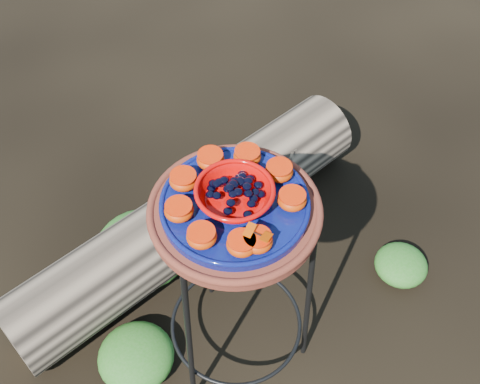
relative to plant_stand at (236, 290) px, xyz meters
name	(u,v)px	position (x,y,z in m)	size (l,w,h in m)	color
ground	(236,344)	(0.00, 0.00, -0.35)	(60.00, 60.00, 0.00)	black
plant_stand	(236,290)	(0.00, 0.00, 0.00)	(0.44, 0.44, 0.70)	black
terracotta_saucer	(235,213)	(0.00, 0.00, 0.37)	(0.41, 0.41, 0.03)	maroon
cobalt_plate	(235,205)	(0.00, 0.00, 0.39)	(0.35, 0.35, 0.02)	#060149
red_bowl	(235,196)	(0.00, 0.00, 0.43)	(0.18, 0.18, 0.05)	red
glass_gems	(235,186)	(0.00, 0.00, 0.47)	(0.14, 0.14, 0.02)	black
orange_half_0	(257,241)	(0.00, -0.13, 0.43)	(0.07, 0.07, 0.04)	#BF3E00
orange_half_1	(292,200)	(0.12, -0.06, 0.43)	(0.07, 0.07, 0.04)	#BF3E00
orange_half_2	(279,171)	(0.13, 0.03, 0.43)	(0.07, 0.07, 0.04)	#BF3E00
orange_half_3	(247,156)	(0.08, 0.11, 0.43)	(0.07, 0.07, 0.04)	#BF3E00
orange_half_4	(210,159)	(-0.01, 0.13, 0.43)	(0.07, 0.07, 0.04)	#BF3E00
orange_half_5	(184,180)	(-0.09, 0.10, 0.43)	(0.07, 0.07, 0.04)	#BF3E00
orange_half_6	(179,210)	(-0.13, 0.02, 0.43)	(0.07, 0.07, 0.04)	#BF3E00
orange_half_7	(202,236)	(-0.11, -0.07, 0.43)	(0.07, 0.07, 0.04)	#BF3E00
orange_half_8	(242,244)	(-0.04, -0.13, 0.43)	(0.07, 0.07, 0.04)	#BF3E00
butterfly	(258,234)	(0.00, -0.13, 0.45)	(0.07, 0.05, 0.01)	#C33A00
driftwood_log	(191,218)	(0.02, 0.45, -0.22)	(1.42, 0.37, 0.27)	black
foliage_left	(136,356)	(-0.32, 0.06, -0.29)	(0.24, 0.24, 0.12)	#1F6716
foliage_right	(401,264)	(0.65, 0.02, -0.30)	(0.19, 0.19, 0.09)	#1F6716
foliage_back	(142,248)	(-0.18, 0.43, -0.27)	(0.34, 0.34, 0.17)	#1F6716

